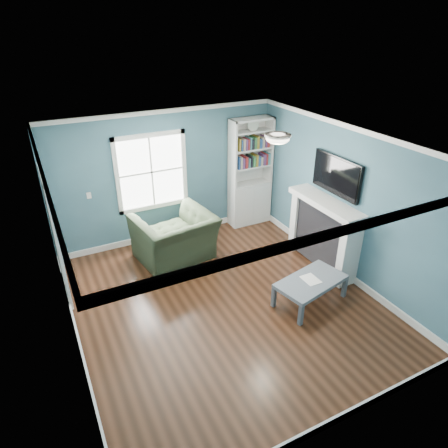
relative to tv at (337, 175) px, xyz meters
name	(u,v)px	position (x,y,z in m)	size (l,w,h in m)	color
floor	(224,302)	(-2.20, -0.20, -1.72)	(5.00, 5.00, 0.00)	black
room_walls	(225,214)	(-2.20, -0.20, -0.14)	(5.00, 5.00, 5.00)	#345666
trim	(225,235)	(-2.20, -0.20, -0.49)	(4.50, 5.00, 2.60)	white
window	(152,172)	(-2.50, 2.29, -0.27)	(1.40, 0.06, 1.50)	white
bookshelf	(250,183)	(-0.43, 2.10, -0.80)	(0.90, 0.35, 2.31)	silver
fireplace	(323,234)	(-0.12, 0.00, -1.09)	(0.44, 1.58, 1.30)	black
tv	(337,175)	(0.00, 0.00, 0.00)	(0.06, 1.10, 0.65)	black
door	(55,237)	(-4.42, 1.20, -0.65)	(0.12, 0.98, 2.17)	silver
ceiling_fixture	(278,138)	(-1.30, -0.10, 0.82)	(0.38, 0.38, 0.15)	white
light_switch	(89,195)	(-3.70, 2.28, -0.52)	(0.08, 0.01, 0.12)	white
recliner	(174,231)	(-2.42, 1.40, -1.13)	(1.36, 0.88, 1.18)	#202D1C
coffee_table	(311,283)	(-0.97, -0.79, -1.37)	(1.23, 0.85, 0.41)	#474D55
paper_sheet	(311,279)	(-0.97, -0.77, -1.31)	(0.23, 0.30, 0.00)	white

